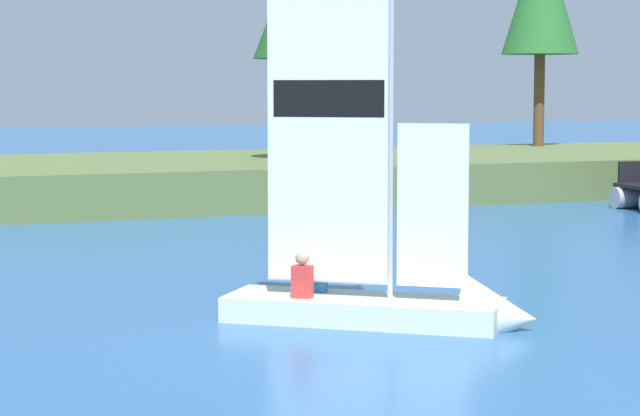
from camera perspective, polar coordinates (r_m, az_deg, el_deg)
shore_bank at (r=37.41m, az=-7.41°, el=1.27°), size 80.00×10.45×1.19m
sailboat at (r=17.64m, az=4.14°, el=-3.95°), size 4.21×3.74×5.57m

